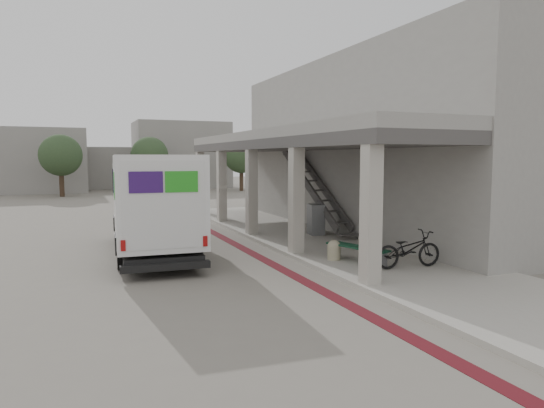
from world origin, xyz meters
name	(u,v)px	position (x,y,z in m)	size (l,w,h in m)	color
ground	(236,265)	(0.00, 0.00, 0.00)	(120.00, 120.00, 0.00)	slate
bike_lane_stripe	(246,250)	(1.00, 2.00, 0.01)	(0.35, 40.00, 0.01)	#521017
sidewalk	(358,253)	(4.00, 0.00, 0.06)	(4.40, 28.00, 0.12)	#9D978C
transit_building	(359,148)	(6.83, 4.50, 3.40)	(7.60, 17.00, 7.00)	gray
distant_backdrop	(88,161)	(-2.84, 35.89, 2.70)	(28.00, 10.00, 6.50)	gray
tree_left	(61,155)	(-5.00, 28.00, 3.18)	(3.20, 3.20, 4.80)	#38281C
tree_mid	(150,156)	(2.00, 30.00, 3.18)	(3.20, 3.20, 4.80)	#38281C
tree_right	(241,156)	(10.00, 29.00, 3.18)	(3.20, 3.20, 4.80)	#38281C
fedex_truck	(153,202)	(-1.89, 2.58, 1.65)	(2.72, 7.40, 3.10)	black
bench	(357,251)	(3.05, -1.45, 0.45)	(1.01, 2.02, 0.46)	gray
bollard_near	(366,243)	(3.94, -0.52, 0.44)	(0.43, 0.43, 0.65)	gray
bollard_far	(334,250)	(2.66, -0.86, 0.40)	(0.38, 0.38, 0.57)	#9D9678
utility_cabinet	(316,219)	(4.30, 3.42, 0.69)	(0.52, 0.69, 1.15)	slate
bicycle_black	(409,249)	(3.97, -2.50, 0.61)	(0.65, 1.88, 0.99)	black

